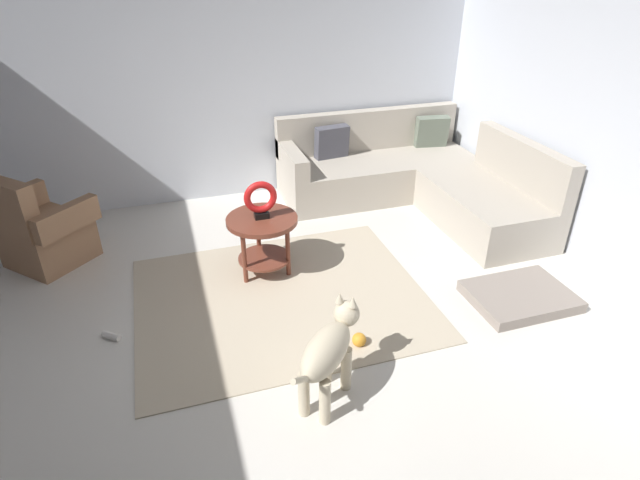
% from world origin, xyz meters
% --- Properties ---
extents(ground_plane, '(6.00, 6.00, 0.10)m').
position_xyz_m(ground_plane, '(0.00, 0.00, -0.05)').
color(ground_plane, silver).
extents(wall_back, '(6.00, 0.12, 2.70)m').
position_xyz_m(wall_back, '(0.00, 2.94, 1.35)').
color(wall_back, silver).
rests_on(wall_back, ground_plane).
extents(area_rug, '(2.30, 1.90, 0.01)m').
position_xyz_m(area_rug, '(0.15, 0.70, 0.01)').
color(area_rug, '#BCAD93').
rests_on(area_rug, ground_plane).
extents(sectional_couch, '(2.20, 2.25, 0.88)m').
position_xyz_m(sectional_couch, '(1.99, 2.02, 0.29)').
color(sectional_couch, '#B2A899').
rests_on(sectional_couch, ground_plane).
extents(armchair, '(0.99, 0.99, 0.88)m').
position_xyz_m(armchair, '(-1.73, 1.88, 0.32)').
color(armchair, '#936B4C').
rests_on(armchair, ground_plane).
extents(side_table, '(0.60, 0.60, 0.54)m').
position_xyz_m(side_table, '(0.11, 1.12, 0.42)').
color(side_table, brown).
rests_on(side_table, ground_plane).
extents(torus_sculpture, '(0.28, 0.08, 0.33)m').
position_xyz_m(torus_sculpture, '(0.11, 1.12, 0.71)').
color(torus_sculpture, black).
rests_on(torus_sculpture, side_table).
extents(dog_bed_mat, '(0.80, 0.60, 0.09)m').
position_xyz_m(dog_bed_mat, '(1.98, 0.08, 0.04)').
color(dog_bed_mat, gray).
rests_on(dog_bed_mat, ground_plane).
extents(dog, '(0.63, 0.65, 0.63)m').
position_xyz_m(dog, '(0.18, -0.42, 0.38)').
color(dog, beige).
rests_on(dog, ground_plane).
extents(dog_toy_ball, '(0.10, 0.10, 0.10)m').
position_xyz_m(dog_toy_ball, '(0.54, -0.03, 0.05)').
color(dog_toy_ball, orange).
rests_on(dog_toy_ball, ground_plane).
extents(dog_toy_rope, '(0.14, 0.13, 0.05)m').
position_xyz_m(dog_toy_rope, '(-1.16, 0.59, 0.03)').
color(dog_toy_rope, silver).
rests_on(dog_toy_rope, ground_plane).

